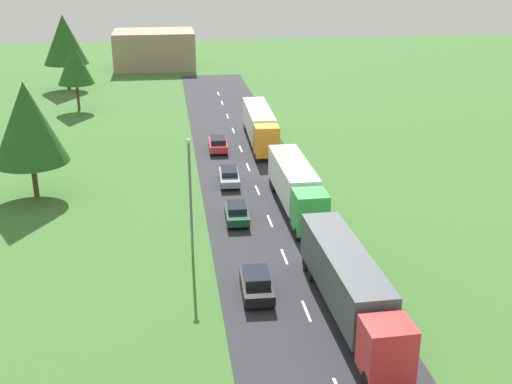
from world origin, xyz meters
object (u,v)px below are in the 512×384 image
Objects in this scene: truck_second at (296,185)px; car_fourth at (229,176)px; lamppost_second at (190,193)px; truck_third at (260,125)px; tree_birch at (28,123)px; car_fifth at (218,144)px; distant_building at (155,49)px; car_second at (257,284)px; truck_lead at (349,283)px; tree_maple at (64,40)px; tree_oak at (75,64)px; car_third at (237,213)px.

truck_second is 2.87× the size of car_fourth.
lamppost_second is at bearing -139.39° from truck_second.
truck_third is 25.97m from tree_birch.
distant_building reaches higher than car_fifth.
truck_third is at bearing 81.40° from car_second.
truck_lead is 1.29× the size of tree_maple.
tree_maple is at bearing 109.46° from truck_lead.
tree_oak is (-21.74, 55.69, 3.98)m from truck_lead.
lamppost_second is (-3.79, -5.77, 4.03)m from car_third.
car_third reaches higher than car_fourth.
car_fourth is at bearing 100.97° from truck_lead.
tree_birch is (-16.92, -11.27, 5.81)m from car_fifth.
tree_oak reaches higher than truck_third.
distant_building reaches higher than truck_lead.
lamppost_second is at bearing -87.78° from distant_building.
truck_second reaches higher than car_fifth.
car_fourth is 0.41× the size of tree_maple.
tree_oak reaches higher than truck_second.
truck_lead is 24.37m from car_fourth.
distant_building reaches higher than car_third.
tree_oak reaches higher than distant_building.
truck_lead is 88.68m from distant_building.
distant_building is at bearing 53.08° from tree_maple.
tree_oak is 0.62× the size of distant_building.
truck_second is 23.18m from tree_birch.
truck_third reaches higher than car_fifth.
tree_birch is (-21.71, 22.99, 4.45)m from truck_lead.
car_third is (0.08, 11.84, -0.06)m from car_second.
truck_lead is at bearing -82.04° from car_fifth.
lamppost_second is (-8.70, 9.19, 2.62)m from truck_lead.
tree_maple is (-3.17, 47.42, 0.83)m from tree_birch.
truck_lead is at bearing -46.64° from tree_birch.
lamppost_second is (-3.91, -25.07, 3.97)m from car_fifth.
distant_building is at bearing 72.76° from tree_oak.
truck_lead is 1.42× the size of tree_birch.
tree_maple reaches higher than car_fourth.
tree_birch is at bearing -176.99° from car_fourth.
tree_birch is (-13.00, 13.80, 1.83)m from lamppost_second.
tree_maple is (-16.18, 61.21, 2.66)m from lamppost_second.
truck_third is at bearing 31.77° from tree_birch.
car_third is at bearing -102.99° from truck_third.
truck_second reaches higher than car_third.
truck_third is (0.04, 36.46, 0.01)m from truck_lead.
truck_second is 0.92× the size of truck_third.
lamppost_second is at bearing -107.79° from truck_third.
truck_third is at bearing -77.09° from distant_building.
car_third is at bearing -160.08° from truck_second.
truck_third is 1.27× the size of tree_maple.
truck_second is at bearing -64.93° from tree_maple.
tree_birch is 47.53m from tree_maple.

